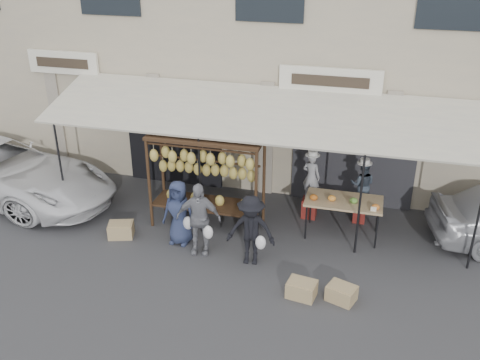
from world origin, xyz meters
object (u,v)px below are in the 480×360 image
at_px(customer_mid, 199,219).
at_px(crate_near_a, 302,289).
at_px(banana_rack, 205,165).
at_px(crate_far, 121,230).
at_px(customer_left, 179,213).
at_px(crate_near_b, 341,293).
at_px(vendor_right, 362,185).
at_px(vendor_left, 311,177).
at_px(produce_table, 344,202).
at_px(customer_right, 251,230).

height_order(customer_mid, crate_near_a, customer_mid).
distance_m(banana_rack, crate_far, 2.44).
bearing_deg(customer_mid, customer_left, 145.46).
bearing_deg(crate_near_b, crate_far, 168.48).
xyz_separation_m(vendor_right, customer_mid, (-3.26, -2.23, -0.16)).
xyz_separation_m(vendor_right, customer_left, (-3.81, -1.97, -0.23)).
height_order(banana_rack, vendor_left, banana_rack).
bearing_deg(crate_near_a, banana_rack, 141.17).
height_order(banana_rack, customer_left, banana_rack).
distance_m(produce_table, customer_left, 3.66).
height_order(vendor_left, customer_left, vendor_left).
distance_m(banana_rack, customer_right, 1.99).
bearing_deg(vendor_left, customer_mid, 62.12).
bearing_deg(customer_mid, crate_far, 166.51).
distance_m(customer_mid, crate_far, 2.05).
height_order(vendor_right, crate_far, vendor_right).
bearing_deg(produce_table, crate_near_b, -84.63).
bearing_deg(crate_far, customer_left, 4.85).
xyz_separation_m(customer_mid, crate_far, (-1.93, 0.14, -0.66)).
relative_size(produce_table, vendor_right, 1.47).
relative_size(produce_table, customer_mid, 1.04).
bearing_deg(vendor_left, banana_rack, 40.92).
relative_size(vendor_right, crate_near_a, 2.16).
xyz_separation_m(customer_right, crate_near_b, (1.96, -0.78, -0.62)).
distance_m(customer_mid, crate_near_a, 2.65).
height_order(crate_near_b, crate_far, crate_far).
distance_m(banana_rack, crate_near_b, 4.12).
xyz_separation_m(vendor_left, crate_near_b, (1.06, -3.04, -0.91)).
bearing_deg(produce_table, customer_left, -160.77).
bearing_deg(vendor_left, customer_left, 51.90).
bearing_deg(produce_table, vendor_right, 65.17).
relative_size(crate_near_a, crate_far, 0.98).
distance_m(vendor_left, customer_right, 2.45).
bearing_deg(customer_mid, crate_near_b, -25.25).
bearing_deg(customer_right, crate_near_b, -26.13).
bearing_deg(vendor_right, produce_table, 65.72).
relative_size(customer_right, crate_near_a, 2.91).
xyz_separation_m(crate_near_a, crate_near_b, (0.75, 0.08, -0.01)).
bearing_deg(crate_near_b, customer_mid, 164.09).
distance_m(customer_right, crate_near_a, 1.61).
xyz_separation_m(banana_rack, crate_near_b, (3.32, -1.99, -1.42)).
bearing_deg(crate_near_b, banana_rack, 149.00).
height_order(customer_right, crate_near_b, customer_right).
height_order(customer_right, crate_far, customer_right).
bearing_deg(vendor_right, customer_right, 48.72).
bearing_deg(crate_near_b, customer_right, 158.29).
xyz_separation_m(vendor_left, vendor_right, (1.19, 0.08, -0.09)).
distance_m(vendor_left, customer_mid, 3.00).
bearing_deg(vendor_left, crate_near_b, 125.19).
distance_m(banana_rack, crate_near_a, 3.59).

